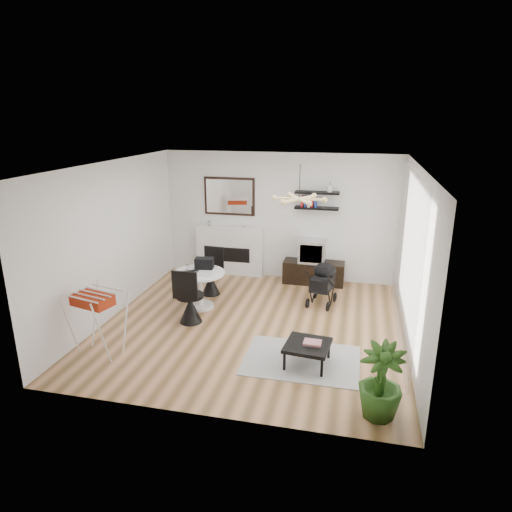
% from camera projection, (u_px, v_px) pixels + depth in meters
% --- Properties ---
extents(floor, '(5.00, 5.00, 0.00)m').
position_uv_depth(floor, '(252.00, 325.00, 7.78)').
color(floor, brown).
rests_on(floor, ground).
extents(ceiling, '(5.00, 5.00, 0.00)m').
position_uv_depth(ceiling, '(252.00, 165.00, 6.97)').
color(ceiling, white).
rests_on(ceiling, wall_back).
extents(wall_back, '(5.00, 0.00, 5.00)m').
position_uv_depth(wall_back, '(280.00, 217.00, 9.70)').
color(wall_back, white).
rests_on(wall_back, floor).
extents(wall_left, '(0.00, 5.00, 5.00)m').
position_uv_depth(wall_left, '(112.00, 240.00, 7.91)').
color(wall_left, white).
rests_on(wall_left, floor).
extents(wall_right, '(0.00, 5.00, 5.00)m').
position_uv_depth(wall_right, '(414.00, 260.00, 6.84)').
color(wall_right, white).
rests_on(wall_right, floor).
extents(sheer_curtain, '(0.04, 3.60, 2.60)m').
position_uv_depth(sheer_curtain, '(406.00, 256.00, 7.04)').
color(sheer_curtain, white).
rests_on(sheer_curtain, wall_right).
extents(fireplace, '(1.50, 0.17, 2.16)m').
position_uv_depth(fireplace, '(230.00, 245.00, 10.06)').
color(fireplace, white).
rests_on(fireplace, floor).
extents(shelf_lower, '(0.90, 0.25, 0.04)m').
position_uv_depth(shelf_lower, '(317.00, 208.00, 9.33)').
color(shelf_lower, black).
rests_on(shelf_lower, wall_back).
extents(shelf_upper, '(0.90, 0.25, 0.04)m').
position_uv_depth(shelf_upper, '(317.00, 193.00, 9.24)').
color(shelf_upper, black).
rests_on(shelf_upper, wall_back).
extents(pendant_lamp, '(0.90, 0.90, 0.10)m').
position_uv_depth(pendant_lamp, '(299.00, 199.00, 7.26)').
color(pendant_lamp, '#DCBC73').
rests_on(pendant_lamp, ceiling).
extents(tv_console, '(1.27, 0.44, 0.48)m').
position_uv_depth(tv_console, '(314.00, 272.00, 9.64)').
color(tv_console, black).
rests_on(tv_console, floor).
extents(crt_tv, '(0.54, 0.47, 0.47)m').
position_uv_depth(crt_tv, '(312.00, 251.00, 9.51)').
color(crt_tv, silver).
rests_on(crt_tv, tv_console).
extents(dining_table, '(0.94, 0.94, 0.69)m').
position_uv_depth(dining_table, '(200.00, 284.00, 8.37)').
color(dining_table, white).
rests_on(dining_table, floor).
extents(laptop, '(0.36, 0.35, 0.02)m').
position_uv_depth(laptop, '(191.00, 272.00, 8.26)').
color(laptop, black).
rests_on(laptop, dining_table).
extents(black_bag, '(0.36, 0.24, 0.20)m').
position_uv_depth(black_bag, '(204.00, 263.00, 8.48)').
color(black_bag, black).
rests_on(black_bag, dining_table).
extents(newspaper, '(0.32, 0.27, 0.01)m').
position_uv_depth(newspaper, '(205.00, 274.00, 8.20)').
color(newspaper, white).
rests_on(newspaper, dining_table).
extents(drinking_glass, '(0.06, 0.06, 0.09)m').
position_uv_depth(drinking_glass, '(187.00, 267.00, 8.44)').
color(drinking_glass, white).
rests_on(drinking_glass, dining_table).
extents(chair_far, '(0.44, 0.46, 0.94)m').
position_uv_depth(chair_far, '(211.00, 280.00, 9.05)').
color(chair_far, black).
rests_on(chair_far, floor).
extents(chair_near, '(0.47, 0.48, 1.00)m').
position_uv_depth(chair_near, '(190.00, 305.00, 7.79)').
color(chair_near, black).
rests_on(chair_near, floor).
extents(drying_rack, '(0.80, 0.77, 1.00)m').
position_uv_depth(drying_rack, '(98.00, 322.00, 6.70)').
color(drying_rack, white).
rests_on(drying_rack, floor).
extents(stroller, '(0.56, 0.76, 0.87)m').
position_uv_depth(stroller, '(323.00, 285.00, 8.57)').
color(stroller, black).
rests_on(stroller, floor).
extents(rug, '(1.67, 1.20, 0.01)m').
position_uv_depth(rug, '(302.00, 360.00, 6.67)').
color(rug, '#989898').
rests_on(rug, floor).
extents(coffee_table, '(0.68, 0.68, 0.32)m').
position_uv_depth(coffee_table, '(308.00, 346.00, 6.48)').
color(coffee_table, black).
rests_on(coffee_table, rug).
extents(magazines, '(0.25, 0.20, 0.04)m').
position_uv_depth(magazines, '(312.00, 343.00, 6.46)').
color(magazines, red).
rests_on(magazines, coffee_table).
extents(potted_plant, '(0.62, 0.62, 0.93)m').
position_uv_depth(potted_plant, '(381.00, 381.00, 5.31)').
color(potted_plant, '#264E16').
rests_on(potted_plant, floor).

